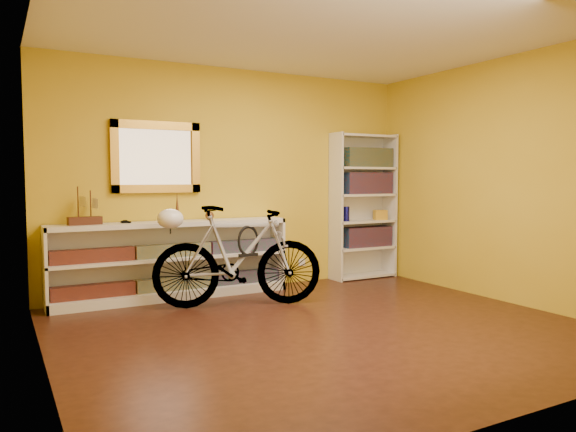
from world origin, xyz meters
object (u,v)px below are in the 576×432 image
console_unit (173,260)px  bookcase (363,206)px  bicycle (238,256)px  helmet (170,219)px

console_unit → bookcase: bookcase is taller
bicycle → helmet: bearing=90.0°
bicycle → helmet: size_ratio=6.69×
console_unit → bicycle: size_ratio=1.47×
bicycle → bookcase: bearing=-54.4°
bookcase → helmet: (-2.74, -0.50, -0.03)m
bookcase → bicycle: bearing=-161.6°
console_unit → helmet: bearing=-109.1°
bookcase → helmet: bookcase is taller
bookcase → bicycle: bookcase is taller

